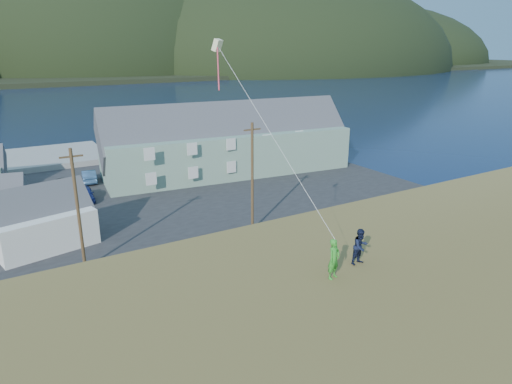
% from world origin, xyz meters
% --- Properties ---
extents(ground, '(900.00, 900.00, 0.00)m').
position_xyz_m(ground, '(0.00, 0.00, 0.00)').
color(ground, '#0A1638').
rests_on(ground, ground).
extents(grass_strip, '(110.00, 8.00, 0.10)m').
position_xyz_m(grass_strip, '(0.00, -2.00, 0.05)').
color(grass_strip, '#4C3D19').
rests_on(grass_strip, ground).
extents(waterfront_lot, '(72.00, 36.00, 0.12)m').
position_xyz_m(waterfront_lot, '(0.00, 17.00, 0.06)').
color(waterfront_lot, '#28282B').
rests_on(waterfront_lot, ground).
extents(wharf, '(26.00, 14.00, 0.90)m').
position_xyz_m(wharf, '(-6.00, 40.00, 0.45)').
color(wharf, gray).
rests_on(wharf, ground).
extents(far_hills, '(760.00, 265.00, 143.00)m').
position_xyz_m(far_hills, '(35.59, 279.38, 2.00)').
color(far_hills, black).
rests_on(far_hills, ground).
extents(lodge, '(32.78, 12.28, 11.26)m').
position_xyz_m(lodge, '(18.79, 20.20, 4.34)').
color(lodge, gray).
rests_on(lodge, waterfront_lot).
extents(shed_white, '(8.91, 6.83, 6.37)m').
position_xyz_m(shed_white, '(-5.30, 7.54, 2.45)').
color(shed_white, white).
rests_on(shed_white, waterfront_lot).
extents(utility_poles, '(32.28, 0.24, 9.80)m').
position_xyz_m(utility_poles, '(-3.88, 1.50, 4.85)').
color(utility_poles, '#47331E').
rests_on(utility_poles, waterfront_lot).
extents(parked_cars, '(22.72, 12.13, 1.53)m').
position_xyz_m(parked_cars, '(-6.98, 21.50, 0.86)').
color(parked_cars, '#3A6292').
rests_on(parked_cars, waterfront_lot).
extents(kite_flyer_green, '(0.70, 0.56, 1.68)m').
position_xyz_m(kite_flyer_green, '(3.11, -19.14, 8.04)').
color(kite_flyer_green, green).
rests_on(kite_flyer_green, hillside).
extents(kite_flyer_navy, '(0.81, 0.65, 1.59)m').
position_xyz_m(kite_flyer_navy, '(4.91, -18.74, 7.99)').
color(kite_flyer_navy, black).
rests_on(kite_flyer_navy, hillside).
extents(kite_rig, '(1.22, 4.13, 10.61)m').
position_xyz_m(kite_rig, '(1.87, -11.83, 15.88)').
color(kite_rig, '#F0EDB6').
rests_on(kite_rig, ground).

